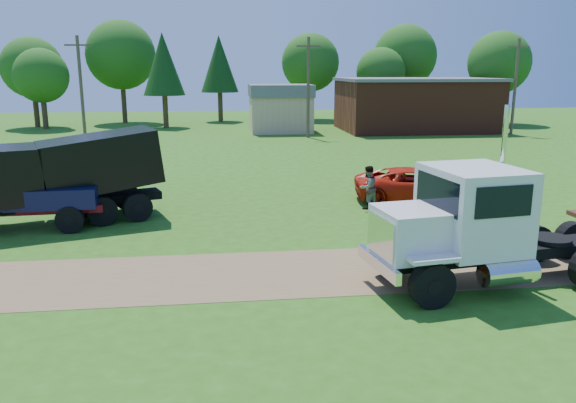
{
  "coord_description": "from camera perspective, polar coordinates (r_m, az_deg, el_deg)",
  "views": [
    {
      "loc": [
        -2.2,
        -16.53,
        6.26
      ],
      "look_at": [
        0.19,
        2.92,
        1.6
      ],
      "focal_mm": 35.0,
      "sensor_mm": 36.0,
      "label": 1
    }
  ],
  "objects": [
    {
      "name": "black_dump_truck",
      "position": [
        24.7,
        -22.11,
        2.65
      ],
      "size": [
        8.85,
        5.3,
        3.79
      ],
      "rotation": [
        0.0,
        0.0,
        0.35
      ],
      "color": "black",
      "rests_on": "ground"
    },
    {
      "name": "white_semi_tractor",
      "position": [
        17.19,
        18.46,
        -2.42
      ],
      "size": [
        8.84,
        3.96,
        5.23
      ],
      "rotation": [
        0.0,
        0.0,
        0.14
      ],
      "color": "black",
      "rests_on": "ground"
    },
    {
      "name": "utility_poles",
      "position": [
        52.2,
        2.07,
        11.67
      ],
      "size": [
        42.2,
        0.28,
        9.0
      ],
      "color": "#433326",
      "rests_on": "ground"
    },
    {
      "name": "spectator_a",
      "position": [
        16.48,
        15.0,
        -6.35
      ],
      "size": [
        0.7,
        0.71,
        1.65
      ],
      "primitive_type": "imported",
      "rotation": [
        0.0,
        0.0,
        0.85
      ],
      "color": "#999999",
      "rests_on": "ground"
    },
    {
      "name": "orange_pickup",
      "position": [
        27.72,
        12.73,
        1.67
      ],
      "size": [
        6.06,
        3.45,
        1.59
      ],
      "primitive_type": "imported",
      "rotation": [
        0.0,
        0.0,
        1.43
      ],
      "color": "red",
      "rests_on": "ground"
    },
    {
      "name": "ground",
      "position": [
        17.82,
        0.53,
        -7.2
      ],
      "size": [
        140.0,
        140.0,
        0.0
      ],
      "primitive_type": "plane",
      "color": "#2D5412",
      "rests_on": "ground"
    },
    {
      "name": "tree_row",
      "position": [
        67.38,
        -1.81,
        13.96
      ],
      "size": [
        58.17,
        16.1,
        11.7
      ],
      "color": "#3D2819",
      "rests_on": "ground"
    },
    {
      "name": "dirt_track",
      "position": [
        17.81,
        0.53,
        -7.18
      ],
      "size": [
        120.0,
        4.2,
        0.01
      ],
      "primitive_type": "cube",
      "color": "brown",
      "rests_on": "ground"
    },
    {
      "name": "navy_truck",
      "position": [
        24.8,
        -26.95,
        0.83
      ],
      "size": [
        6.86,
        2.69,
        2.92
      ],
      "rotation": [
        0.0,
        0.0,
        0.05
      ],
      "color": "maroon",
      "rests_on": "ground"
    },
    {
      "name": "tan_shed",
      "position": [
        57.0,
        -0.76,
        9.52
      ],
      "size": [
        6.2,
        5.4,
        4.7
      ],
      "color": "tan",
      "rests_on": "ground"
    },
    {
      "name": "brick_building",
      "position": [
        60.14,
        12.81,
        9.62
      ],
      "size": [
        15.4,
        10.4,
        5.3
      ],
      "color": "maroon",
      "rests_on": "ground"
    },
    {
      "name": "spectator_b",
      "position": [
        25.75,
        8.11,
        1.43
      ],
      "size": [
        1.21,
        1.15,
        1.98
      ],
      "primitive_type": "imported",
      "rotation": [
        0.0,
        0.0,
        3.7
      ],
      "color": "#999999",
      "rests_on": "ground"
    }
  ]
}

